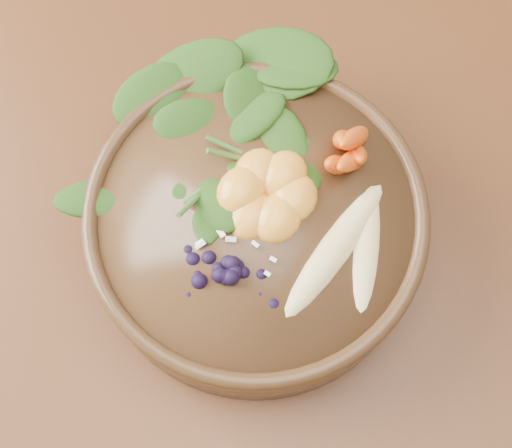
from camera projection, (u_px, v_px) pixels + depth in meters
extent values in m
plane|color=#381E0F|center=(373.00, 443.00, 1.27)|extent=(4.00, 4.00, 0.00)
cube|color=#532E18|center=(511.00, 394.00, 0.58)|extent=(1.60, 0.90, 0.04)
cylinder|color=#4A301B|center=(256.00, 228.00, 0.57)|extent=(0.29, 0.29, 0.07)
ellipsoid|color=#E0CC84|center=(369.00, 243.00, 0.52)|extent=(0.08, 0.13, 0.02)
ellipsoid|color=#E0CC84|center=(337.00, 243.00, 0.52)|extent=(0.04, 0.14, 0.02)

